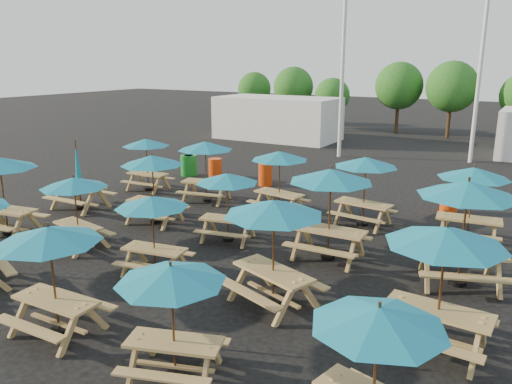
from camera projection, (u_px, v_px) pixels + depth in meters
The scene contains 32 objects.
ground at pixel (231, 238), 14.96m from camera, with size 120.00×120.00×0.00m, color black.
picnic_unit_1 at pixel (0, 167), 14.80m from camera, with size 2.49×2.49×2.43m.
picnic_unit_2 at pixel (79, 181), 17.71m from camera, with size 2.01×1.77×2.50m.
picnic_unit_3 at pixel (146, 145), 20.08m from camera, with size 2.04×2.04×2.15m.
picnic_unit_5 at pixel (74, 187), 13.78m from camera, with size 2.13×2.13×2.07m.
picnic_unit_6 at pixel (152, 164), 15.92m from camera, with size 2.21×2.21×2.27m.
picnic_unit_7 at pixel (205, 149), 18.43m from camera, with size 2.40×2.40×2.31m.
picnic_unit_8 at pixel (49, 241), 9.29m from camera, with size 2.03×2.03×2.22m.
picnic_unit_9 at pixel (152, 206), 12.07m from camera, with size 2.08×2.08×2.03m.
picnic_unit_10 at pixel (227, 182), 14.36m from camera, with size 2.17×2.17×2.06m.
picnic_unit_11 at pixel (280, 159), 16.98m from camera, with size 2.23×2.23×2.21m.
picnic_unit_12 at pixel (171, 281), 7.98m from camera, with size 2.30×2.30×2.04m.
picnic_unit_13 at pixel (274, 214), 10.40m from camera, with size 2.70×2.70×2.40m.
picnic_unit_14 at pixel (331, 181), 12.91m from camera, with size 2.27×2.27×2.50m.
picnic_unit_15 at pixel (366, 166), 15.68m from camera, with size 2.22×2.22×2.27m.
picnic_unit_16 at pixel (378, 325), 6.56m from camera, with size 2.24×2.24×2.09m.
picnic_unit_17 at pixel (446, 243), 8.72m from camera, with size 2.25×2.25×2.40m.
picnic_unit_18 at pixel (467, 195), 11.33m from camera, with size 2.90×2.90×2.56m.
picnic_unit_19 at pixel (474, 177), 14.13m from camera, with size 2.22×2.22×2.27m.
waste_bin_0 at pixel (187, 165), 22.98m from camera, with size 0.60×0.60×0.96m, color #188525.
waste_bin_1 at pixel (191, 165), 23.01m from camera, with size 0.60×0.60×0.96m, color #188525.
waste_bin_2 at pixel (215, 169), 22.20m from camera, with size 0.60×0.60×0.96m, color red.
waste_bin_3 at pixel (265, 174), 21.20m from camera, with size 0.60×0.60×0.96m, color red.
waste_bin_4 at pixel (449, 199), 17.45m from camera, with size 0.60×0.60×0.96m, color red.
mast_0 at pixel (344, 44), 26.08m from camera, with size 0.20×0.20×12.00m, color silver.
mast_1 at pixel (483, 43), 24.57m from camera, with size 0.20×0.20×12.00m, color silver.
event_tent_0 at pixel (277, 118), 33.53m from camera, with size 8.00×4.00×2.80m, color silver.
tree_0 at pixel (254, 89), 42.17m from camera, with size 2.80×2.80×4.24m.
tree_1 at pixel (293, 87), 38.85m from camera, with size 3.11×3.11×4.72m.
tree_2 at pixel (332, 96), 37.14m from camera, with size 2.59×2.59×3.93m.
tree_3 at pixel (399, 86), 35.56m from camera, with size 3.36×3.36×5.09m.
tree_4 at pixel (452, 87), 33.38m from camera, with size 3.41×3.41×5.17m.
Camera 1 is at (7.79, -11.79, 5.18)m, focal length 35.00 mm.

